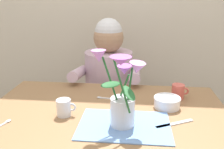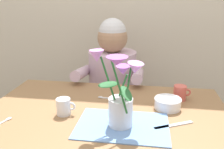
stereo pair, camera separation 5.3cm
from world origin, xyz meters
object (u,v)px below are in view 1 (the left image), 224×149
(flower_vase, at_px, (122,96))
(ceramic_bowl, at_px, (167,102))
(coffee_cup, at_px, (64,108))
(seated_person, at_px, (109,96))
(dinner_knife, at_px, (175,124))
(tea_cup, at_px, (178,91))

(flower_vase, bearing_deg, ceramic_bowl, 44.70)
(flower_vase, relative_size, coffee_cup, 3.65)
(seated_person, relative_size, dinner_knife, 5.97)
(ceramic_bowl, height_order, coffee_cup, coffee_cup)
(dinner_knife, bearing_deg, ceramic_bowl, 67.92)
(coffee_cup, height_order, tea_cup, same)
(coffee_cup, xyz_separation_m, tea_cup, (0.57, 0.26, 0.00))
(ceramic_bowl, relative_size, coffee_cup, 1.46)
(ceramic_bowl, xyz_separation_m, coffee_cup, (-0.49, -0.14, 0.01))
(flower_vase, xyz_separation_m, ceramic_bowl, (0.22, 0.21, -0.12))
(seated_person, bearing_deg, tea_cup, -39.27)
(ceramic_bowl, bearing_deg, coffee_cup, -164.32)
(ceramic_bowl, height_order, tea_cup, tea_cup)
(flower_vase, distance_m, dinner_knife, 0.28)
(dinner_knife, xyz_separation_m, coffee_cup, (-0.51, 0.03, 0.04))
(flower_vase, bearing_deg, seated_person, 100.81)
(ceramic_bowl, xyz_separation_m, tea_cup, (0.07, 0.12, 0.01))
(seated_person, distance_m, ceramic_bowl, 0.67)
(coffee_cup, distance_m, tea_cup, 0.62)
(dinner_knife, xyz_separation_m, tea_cup, (0.06, 0.29, 0.04))
(seated_person, xyz_separation_m, dinner_knife, (0.37, -0.70, 0.18))
(coffee_cup, bearing_deg, ceramic_bowl, 15.68)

